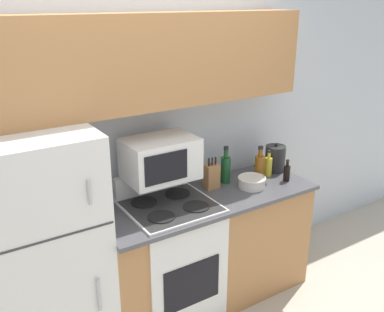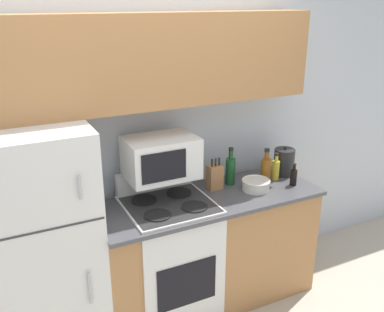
{
  "view_description": "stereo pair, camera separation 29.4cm",
  "coord_description": "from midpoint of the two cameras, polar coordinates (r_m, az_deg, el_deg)",
  "views": [
    {
      "loc": [
        -1.26,
        -2.07,
        2.29
      ],
      "look_at": [
        0.23,
        0.26,
        1.27
      ],
      "focal_mm": 40.0,
      "sensor_mm": 36.0,
      "label": 1
    },
    {
      "loc": [
        -1.0,
        -2.21,
        2.29
      ],
      "look_at": [
        0.23,
        0.26,
        1.27
      ],
      "focal_mm": 40.0,
      "sensor_mm": 36.0,
      "label": 2
    }
  ],
  "objects": [
    {
      "name": "wall_back",
      "position": [
        3.19,
        -10.03,
        1.47
      ],
      "size": [
        8.0,
        0.05,
        2.55
      ],
      "color": "silver",
      "rests_on": "ground_plane"
    },
    {
      "name": "lower_cabinets",
      "position": [
        3.39,
        -0.61,
        -12.29
      ],
      "size": [
        1.68,
        0.62,
        0.92
      ],
      "color": "#B27A47",
      "rests_on": "ground_plane"
    },
    {
      "name": "refrigerator",
      "position": [
        2.89,
        -22.48,
        -12.53
      ],
      "size": [
        0.76,
        0.65,
        1.59
      ],
      "color": "white",
      "rests_on": "ground_plane"
    },
    {
      "name": "upper_cabinets",
      "position": [
        2.88,
        -9.36,
        12.29
      ],
      "size": [
        2.44,
        0.31,
        0.61
      ],
      "color": "#B27A47",
      "rests_on": "refrigerator"
    },
    {
      "name": "stove",
      "position": [
        3.24,
        -5.54,
        -13.65
      ],
      "size": [
        0.61,
        0.6,
        1.09
      ],
      "color": "white",
      "rests_on": "ground_plane"
    },
    {
      "name": "microwave",
      "position": [
        2.98,
        -7.07,
        -0.4
      ],
      "size": [
        0.5,
        0.35,
        0.29
      ],
      "color": "white",
      "rests_on": "stove"
    },
    {
      "name": "knife_block",
      "position": [
        3.26,
        0.02,
        -2.73
      ],
      "size": [
        0.11,
        0.08,
        0.25
      ],
      "color": "#B27A47",
      "rests_on": "lower_cabinets"
    },
    {
      "name": "bowl",
      "position": [
        3.3,
        5.46,
        -3.5
      ],
      "size": [
        0.22,
        0.22,
        0.08
      ],
      "color": "silver",
      "rests_on": "lower_cabinets"
    },
    {
      "name": "bottle_cooking_spray",
      "position": [
        3.52,
        7.81,
        -1.34
      ],
      "size": [
        0.06,
        0.06,
        0.22
      ],
      "color": "gold",
      "rests_on": "lower_cabinets"
    },
    {
      "name": "bottle_wine_green",
      "position": [
        3.35,
        2.0,
        -1.72
      ],
      "size": [
        0.08,
        0.08,
        0.3
      ],
      "color": "#194C23",
      "rests_on": "lower_cabinets"
    },
    {
      "name": "bottle_soy_sauce",
      "position": [
        3.44,
        10.16,
        -2.24
      ],
      "size": [
        0.05,
        0.05,
        0.18
      ],
      "color": "black",
      "rests_on": "lower_cabinets"
    },
    {
      "name": "bottle_whiskey",
      "position": [
        3.43,
        6.6,
        -1.44
      ],
      "size": [
        0.08,
        0.08,
        0.28
      ],
      "color": "brown",
      "rests_on": "lower_cabinets"
    },
    {
      "name": "kettle",
      "position": [
        3.62,
        8.76,
        -0.37
      ],
      "size": [
        0.17,
        0.17,
        0.24
      ],
      "color": "black",
      "rests_on": "lower_cabinets"
    }
  ]
}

